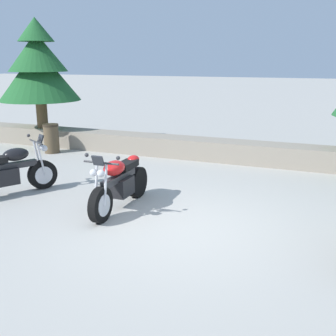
# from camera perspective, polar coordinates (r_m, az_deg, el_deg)

# --- Properties ---
(ground_plane) EXTENTS (120.00, 120.00, 0.00)m
(ground_plane) POSITION_cam_1_polar(r_m,az_deg,el_deg) (6.80, 1.74, -8.32)
(ground_plane) COLOR #A3A099
(stone_wall) EXTENTS (36.00, 0.80, 0.55)m
(stone_wall) POSITION_cam_1_polar(r_m,az_deg,el_deg) (11.15, 10.26, 2.24)
(stone_wall) COLOR gray
(stone_wall) RESTS_ON ground
(motorcycle_black_near_left) EXTENTS (1.19, 1.87, 1.18)m
(motorcycle_black_near_left) POSITION_cam_1_polar(r_m,az_deg,el_deg) (8.82, -21.53, -0.55)
(motorcycle_black_near_left) COLOR black
(motorcycle_black_near_left) RESTS_ON ground
(motorcycle_red_centre) EXTENTS (0.67, 2.06, 1.18)m
(motorcycle_red_centre) POSITION_cam_1_polar(r_m,az_deg,el_deg) (7.50, -6.89, -2.22)
(motorcycle_red_centre) COLOR black
(motorcycle_red_centre) RESTS_ON ground
(pine_tree_far_left) EXTENTS (2.54, 2.54, 3.41)m
(pine_tree_far_left) POSITION_cam_1_polar(r_m,az_deg,el_deg) (13.69, -17.85, 13.50)
(pine_tree_far_left) COLOR brown
(pine_tree_far_left) RESTS_ON stone_wall
(trash_bin) EXTENTS (0.46, 0.46, 0.86)m
(trash_bin) POSITION_cam_1_polar(r_m,az_deg,el_deg) (12.53, -16.13, 4.03)
(trash_bin) COLOR brown
(trash_bin) RESTS_ON ground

